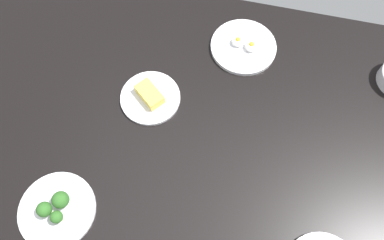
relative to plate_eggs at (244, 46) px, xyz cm
name	(u,v)px	position (x,y,z in cm)	size (l,w,h in cm)	color
dining_table	(192,125)	(10.49, 30.10, -3.03)	(155.77, 100.34, 4.00)	black
plate_eggs	(244,46)	(0.00, 0.00, 0.00)	(21.60, 21.60, 4.49)	silver
plate_broccoli	(56,209)	(40.14, 63.56, 0.67)	(20.92, 20.92, 7.22)	silver
plate_cheese	(150,97)	(24.86, 25.04, 0.18)	(18.49, 18.49, 4.56)	silver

